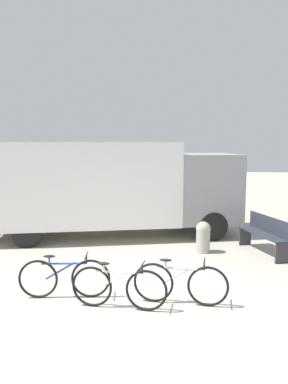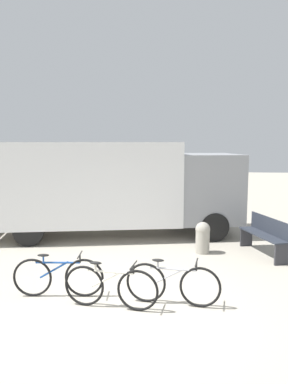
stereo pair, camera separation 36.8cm
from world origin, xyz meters
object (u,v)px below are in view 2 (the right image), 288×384
at_px(delivery_truck, 112,184).
at_px(bicycle_near, 58,277).
at_px(park_bench, 265,234).
at_px(bollard_near_bench, 203,236).
at_px(bicycle_far, 172,284).
at_px(bicycle_middle, 110,287).

bearing_deg(delivery_truck, bicycle_near, -103.18).
relative_size(park_bench, bollard_near_bench, 2.21).
distance_m(delivery_truck, bicycle_far, 5.38).
height_order(bicycle_middle, bicycle_far, same).
bearing_deg(bicycle_near, bicycle_far, -8.97).
bearing_deg(bicycle_near, bollard_near_bench, 42.20).
bearing_deg(bicycle_middle, delivery_truck, 107.12).
bearing_deg(bollard_near_bench, park_bench, 0.88).
bearing_deg(bicycle_far, bicycle_middle, -159.30).
xyz_separation_m(bicycle_near, bollard_near_bench, (2.78, 3.06, 0.05)).
relative_size(bicycle_near, bicycle_middle, 1.00).
relative_size(bicycle_far, bollard_near_bench, 2.07).
height_order(delivery_truck, bicycle_near, delivery_truck).
bearing_deg(bollard_near_bench, delivery_truck, 147.88).
xyz_separation_m(bicycle_far, bollard_near_bench, (0.68, 3.18, 0.05)).
relative_size(delivery_truck, bicycle_middle, 4.67).
relative_size(park_bench, bicycle_middle, 1.07).
bearing_deg(park_bench, bicycle_far, 125.80).
xyz_separation_m(delivery_truck, bicycle_middle, (0.94, -5.11, -1.18)).
xyz_separation_m(delivery_truck, bollard_near_bench, (2.66, -1.67, -1.13)).
distance_m(park_bench, bicycle_middle, 4.78).
xyz_separation_m(delivery_truck, park_bench, (4.23, -1.65, -1.03)).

